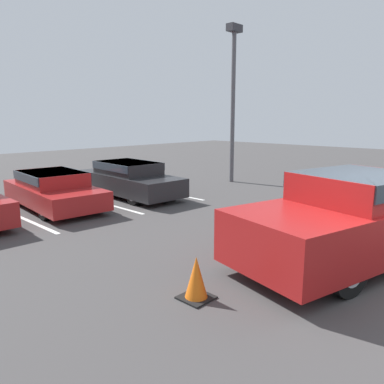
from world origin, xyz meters
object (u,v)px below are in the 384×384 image
object	(u,v)px
pickup_truck	(367,215)
traffic_cone	(196,279)
parked_sedan_c	(129,178)
parked_sedan_b	(53,189)
light_post	(233,89)

from	to	relation	value
pickup_truck	traffic_cone	bearing A→B (deg)	174.85
pickup_truck	parked_sedan_c	bearing A→B (deg)	100.37
parked_sedan_b	light_post	distance (m)	8.63
pickup_truck	parked_sedan_b	world-z (taller)	pickup_truck
parked_sedan_c	light_post	world-z (taller)	light_post
light_post	traffic_cone	xyz separation A→B (m)	(-9.21, -6.48, -3.69)
parked_sedan_c	light_post	bearing A→B (deg)	84.77
parked_sedan_c	light_post	distance (m)	6.13
parked_sedan_b	parked_sedan_c	xyz separation A→B (m)	(2.80, -0.20, 0.05)
parked_sedan_c	traffic_cone	size ratio (longest dim) A/B	6.69
light_post	traffic_cone	bearing A→B (deg)	-144.88
traffic_cone	parked_sedan_b	bearing A→B (deg)	79.81
traffic_cone	parked_sedan_c	bearing A→B (deg)	60.24
parked_sedan_c	parked_sedan_b	bearing A→B (deg)	-90.96
pickup_truck	light_post	distance (m)	9.97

